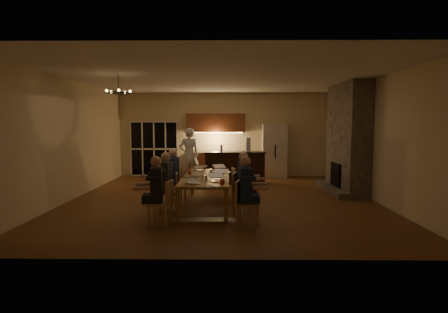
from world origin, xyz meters
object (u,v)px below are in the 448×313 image
laptop_b (218,176)px  can_right (223,173)px  laptop_f (221,167)px  mug_front (202,177)px  redcup_near (222,182)px  can_silver (206,178)px  chair_left_near (160,203)px  chandelier (118,93)px  chair_right_mid (243,192)px  can_cola (204,167)px  chair_right_near (248,203)px  person_left_near (157,190)px  chair_left_mid (168,193)px  person_left_mid (166,182)px  person_right_near (245,191)px  redcup_far (214,167)px  laptop_c (198,171)px  person_right_mid (244,182)px  plate_far (226,172)px  bar_island (235,168)px  plate_near (221,179)px  dining_table (206,192)px  laptop_e (200,166)px  laptop_a (193,178)px  laptop_d (218,172)px  redcup_mid (190,172)px  chair_right_far (241,185)px  refrigerator (274,151)px  plate_left (192,181)px  mug_mid (211,171)px  person_left_far (173,176)px  chair_left_far (177,184)px  bar_blender (248,145)px

laptop_b → can_right: bearing=62.3°
laptop_f → mug_front: 1.48m
redcup_near → can_silver: 0.66m
chair_left_near → chandelier: bearing=-132.0°
chair_right_mid → can_cola: chair_right_mid is taller
chair_right_near → person_left_near: 1.84m
chair_left_mid → person_left_mid: person_left_mid is taller
chair_right_mid → can_silver: (-0.84, -0.23, 0.37)m
person_right_near → redcup_far: size_ratio=11.50×
chair_right_mid → laptop_c: 1.28m
person_right_mid → mug_front: (-0.96, 0.06, 0.11)m
laptop_b → plate_far: size_ratio=1.18×
bar_island → chandelier: 5.12m
bar_island → chandelier: (-2.83, -3.65, 2.21)m
can_right → plate_near: can_right is taller
dining_table → laptop_e: laptop_e is taller
laptop_a → laptop_d: bearing=-96.4°
person_right_mid → redcup_mid: size_ratio=11.50×
chair_right_far → chair_left_mid: bearing=113.1°
laptop_c → refrigerator: bearing=-98.0°
chandelier → mug_front: chandelier is taller
laptop_c → mug_front: (0.13, -0.48, -0.06)m
person_right_mid → can_cola: (-1.03, 1.83, 0.12)m
redcup_near → can_right: (-0.01, 1.50, 0.00)m
plate_left → mug_front: bearing=66.9°
bar_island → person_right_mid: 4.08m
mug_mid → person_right_mid: bearing=-53.1°
chair_right_mid → person_left_far: 2.05m
chair_left_mid → chair_left_far: 1.16m
bar_island → mug_front: 4.11m
laptop_a → bar_blender: bearing=-86.9°
redcup_near → chair_left_far: bearing=123.0°
person_right_near → bar_island: bearing=0.5°
bar_island → laptop_f: bearing=-100.1°
mug_front → bar_blender: (1.27, 3.97, 0.52)m
person_left_mid → redcup_near: 1.48m
chair_right_mid → can_right: 0.94m
chair_left_near → plate_near: 1.65m
redcup_mid → chair_left_mid: bearing=-113.8°
bar_island → laptop_e: size_ratio=6.50×
person_right_mid → laptop_f: size_ratio=4.31×
chair_left_far → person_left_far: 0.27m
person_left_far → plate_far: 1.37m
laptop_d → plate_left: bearing=-103.3°
mug_mid → laptop_f: bearing=59.7°
person_left_far → plate_far: person_left_far is taller
chair_left_far → person_right_near: size_ratio=0.64×
redcup_mid → can_right: size_ratio=1.00×
laptop_b → plate_near: (0.06, 0.26, -0.10)m
person_left_near → plate_near: (1.28, 1.05, 0.07)m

